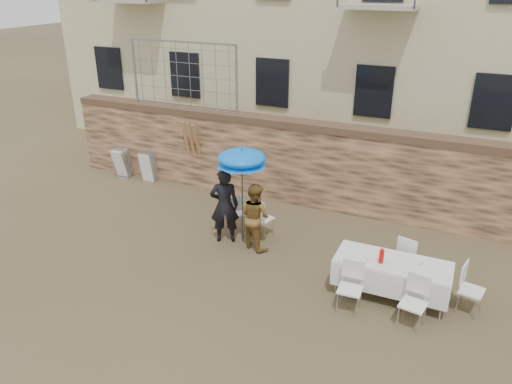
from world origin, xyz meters
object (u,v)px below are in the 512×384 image
at_px(couple_chair_right, 263,217).
at_px(chair_stack_right, 151,165).
at_px(table_chair_back, 409,257).
at_px(table_chair_side, 472,289).
at_px(man_suit, 224,205).
at_px(woman_dress, 255,216).
at_px(chair_stack_left, 126,161).
at_px(couple_chair_left, 236,212).
at_px(banquet_table, 393,263).
at_px(umbrella, 242,161).
at_px(table_chair_front_right, 413,303).
at_px(soda_bottle, 381,257).
at_px(table_chair_front_left, 350,288).

height_order(couple_chair_right, chair_stack_right, couple_chair_right).
xyz_separation_m(table_chair_back, table_chair_side, (1.20, -0.70, 0.00)).
height_order(man_suit, table_chair_back, man_suit).
height_order(man_suit, woman_dress, man_suit).
height_order(table_chair_side, chair_stack_left, table_chair_side).
distance_m(couple_chair_left, banquet_table, 4.05).
distance_m(umbrella, chair_stack_left, 5.71).
bearing_deg(chair_stack_right, woman_dress, -28.31).
xyz_separation_m(woman_dress, table_chair_front_right, (3.61, -1.42, -0.28)).
relative_size(banquet_table, soda_bottle, 8.08).
bearing_deg(table_chair_front_left, woman_dress, 147.96).
relative_size(couple_chair_left, table_chair_side, 1.00).
height_order(woman_dress, table_chair_side, woman_dress).
relative_size(umbrella, table_chair_back, 2.18).
bearing_deg(man_suit, soda_bottle, 141.61).
bearing_deg(soda_bottle, couple_chair_right, 155.11).
bearing_deg(chair_stack_left, table_chair_back, -14.69).
height_order(banquet_table, table_chair_side, table_chair_side).
xyz_separation_m(man_suit, woman_dress, (0.75, 0.00, -0.12)).
xyz_separation_m(umbrella, chair_stack_right, (-4.10, 2.30, -1.52)).
xyz_separation_m(woman_dress, banquet_table, (3.11, -0.67, -0.03)).
distance_m(umbrella, soda_bottle, 3.55).
distance_m(man_suit, umbrella, 1.17).
relative_size(man_suit, banquet_table, 0.84).
height_order(man_suit, table_chair_front_left, man_suit).
distance_m(umbrella, couple_chair_right, 1.59).
distance_m(woman_dress, couple_chair_right, 0.62).
bearing_deg(umbrella, table_chair_front_left, -28.05).
relative_size(banquet_table, table_chair_side, 2.19).
relative_size(man_suit, umbrella, 0.85).
xyz_separation_m(soda_bottle, table_chair_back, (0.40, 0.95, -0.43)).
bearing_deg(table_chair_front_left, umbrella, 149.48).
relative_size(soda_bottle, chair_stack_right, 0.28).
relative_size(woman_dress, banquet_table, 0.73).
height_order(umbrella, table_chair_front_right, umbrella).
distance_m(umbrella, table_chair_side, 5.13).
bearing_deg(table_chair_side, couple_chair_left, 89.58).
bearing_deg(soda_bottle, table_chair_front_left, -123.69).
xyz_separation_m(banquet_table, table_chair_side, (1.40, 0.10, -0.25)).
xyz_separation_m(couple_chair_left, table_chair_side, (5.26, -1.12, 0.00)).
bearing_deg(couple_chair_left, umbrella, 92.99).
height_order(table_chair_front_right, chair_stack_right, table_chair_front_right).
xyz_separation_m(man_suit, table_chair_side, (5.26, -0.57, -0.40)).
height_order(couple_chair_right, table_chair_back, same).
relative_size(table_chair_front_right, chair_stack_right, 1.04).
height_order(man_suit, table_chair_side, man_suit).
height_order(man_suit, couple_chair_right, man_suit).
xyz_separation_m(banquet_table, soda_bottle, (-0.20, -0.15, 0.17)).
bearing_deg(umbrella, man_suit, -165.96).
xyz_separation_m(woman_dress, table_chair_side, (4.51, -0.57, -0.28)).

